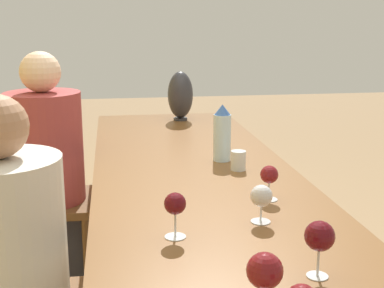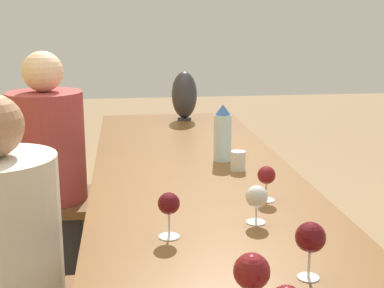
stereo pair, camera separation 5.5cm
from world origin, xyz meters
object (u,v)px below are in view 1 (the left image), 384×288
Objects in this scene: water_tumbler at (238,160)px; vase at (180,95)px; wine_glass_5 at (175,205)px; wine_glass_2 at (269,176)px; chair_far at (35,196)px; person_near at (14,268)px; water_bottle at (222,134)px; wine_glass_3 at (265,272)px; wine_glass_0 at (261,197)px; person_far at (50,165)px; wine_glass_4 at (320,237)px.

water_tumbler is 0.27× the size of vase.
wine_glass_2 is at bearing -52.97° from wine_glass_5.
chair_far reaches higher than water_tumbler.
chair_far is at bearing 4.41° from person_near.
vase is 0.27× the size of person_near.
water_bottle is 1.33m from wine_glass_3.
vase reaches higher than wine_glass_2.
wine_glass_0 is at bearing -74.56° from wine_glass_5.
water_tumbler is at bearing -167.06° from water_bottle.
water_tumbler is 0.07× the size of person_far.
wine_glass_5 is 0.12× the size of person_near.
water_bottle reaches higher than chair_far.
wine_glass_0 is 0.84× the size of wine_glass_3.
water_bottle is 0.84× the size of vase.
wine_glass_3 is at bearing -156.08° from chair_far.
wine_glass_5 is 0.16× the size of chair_far.
person_near is (-0.60, 0.86, -0.15)m from water_tumbler.
wine_glass_3 is 1.06× the size of wine_glass_5.
wine_glass_4 is at bearing -115.32° from person_near.
vase is at bearing -2.89° from wine_glass_3.
vase is at bearing -23.18° from person_near.
wine_glass_3 is at bearing -158.56° from person_far.
vase is at bearing 3.51° from water_bottle.
chair_far is at bearing 31.72° from wine_glass_4.
person_far reaches higher than water_bottle.
person_near is at bearing -179.96° from person_far.
vase reaches higher than wine_glass_4.
water_bottle is 1.86× the size of wine_glass_5.
chair_far is (0.89, 0.97, -0.33)m from wine_glass_2.
chair_far is (1.49, 0.92, -0.35)m from wine_glass_4.
wine_glass_3 is 0.13× the size of person_near.
water_tumbler is 1.00m from person_far.
chair_far is 1.10m from person_near.
wine_glass_5 is at bearing -156.97° from person_far.
water_tumbler is 1.19m from vase.
wine_glass_0 is at bearing -179.01° from vase.
water_tumbler is at bearing -10.74° from wine_glass_3.
wine_glass_0 is at bearing -90.44° from person_near.
wine_glass_2 is at bearing -174.24° from water_bottle.
wine_glass_4 is at bearing 178.39° from water_tumbler.
person_far is (1.49, 0.84, -0.19)m from wine_glass_4.
water_bottle is 1.74× the size of wine_glass_4.
person_far is (0.33, 0.83, -0.21)m from water_bottle.
wine_glass_3 is 1.83m from chair_far.
chair_far is (1.65, 0.73, -0.35)m from wine_glass_3.
person_near is at bearing 102.82° from wine_glass_2.
vase is 1.16m from chair_far.
chair_far is at bearing 90.00° from person_far.
chair_far is (1.18, 0.59, -0.34)m from wine_glass_5.
person_far is at bearing 35.86° from wine_glass_0.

